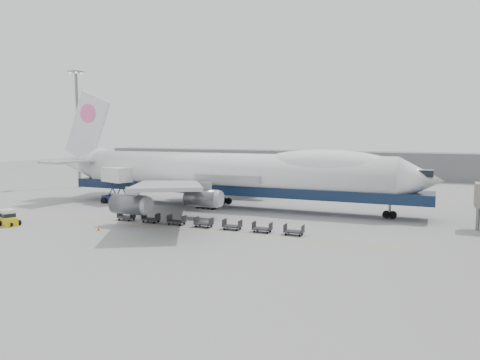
% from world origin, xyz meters
% --- Properties ---
extents(ground, '(260.00, 260.00, 0.00)m').
position_xyz_m(ground, '(0.00, 0.00, 0.00)').
color(ground, gray).
rests_on(ground, ground).
extents(apron_line, '(60.00, 0.15, 0.01)m').
position_xyz_m(apron_line, '(0.00, -6.00, 0.01)').
color(apron_line, gold).
rests_on(apron_line, ground).
extents(hangar, '(110.00, 8.00, 7.00)m').
position_xyz_m(hangar, '(-10.00, 70.00, 3.50)').
color(hangar, slate).
rests_on(hangar, ground).
extents(floodlight_mast, '(2.40, 2.40, 25.43)m').
position_xyz_m(floodlight_mast, '(-42.00, 24.00, 14.27)').
color(floodlight_mast, slate).
rests_on(floodlight_mast, ground).
extents(airliner, '(67.00, 55.30, 19.98)m').
position_xyz_m(airliner, '(0.64, 12.00, 5.62)').
color(airliner, white).
rests_on(airliner, ground).
extents(catering_truck, '(6.25, 5.10, 6.25)m').
position_xyz_m(catering_truck, '(-19.89, 8.52, 3.47)').
color(catering_truck, '#1B1E52').
rests_on(catering_truck, ground).
extents(baggage_tug, '(3.28, 2.62, 2.12)m').
position_xyz_m(baggage_tug, '(-21.09, -12.93, 0.94)').
color(baggage_tug, gold).
rests_on(baggage_tug, ground).
extents(traffic_cone, '(0.35, 0.35, 0.52)m').
position_xyz_m(traffic_cone, '(-7.97, -10.86, 0.25)').
color(traffic_cone, '#D7480B').
rests_on(traffic_cone, ground).
extents(dolly_0, '(2.30, 1.35, 1.30)m').
position_xyz_m(dolly_0, '(-8.91, -3.84, 0.53)').
color(dolly_0, '#2D2D30').
rests_on(dolly_0, ground).
extents(dolly_1, '(2.30, 1.35, 1.30)m').
position_xyz_m(dolly_1, '(-4.85, -3.84, 0.53)').
color(dolly_1, '#2D2D30').
rests_on(dolly_1, ground).
extents(dolly_2, '(2.30, 1.35, 1.30)m').
position_xyz_m(dolly_2, '(-0.80, -3.84, 0.53)').
color(dolly_2, '#2D2D30').
rests_on(dolly_2, ground).
extents(dolly_3, '(2.30, 1.35, 1.30)m').
position_xyz_m(dolly_3, '(3.26, -3.84, 0.53)').
color(dolly_3, '#2D2D30').
rests_on(dolly_3, ground).
extents(dolly_4, '(2.30, 1.35, 1.30)m').
position_xyz_m(dolly_4, '(7.32, -3.84, 0.53)').
color(dolly_4, '#2D2D30').
rests_on(dolly_4, ground).
extents(dolly_5, '(2.30, 1.35, 1.30)m').
position_xyz_m(dolly_5, '(11.38, -3.84, 0.53)').
color(dolly_5, '#2D2D30').
rests_on(dolly_5, ground).
extents(dolly_6, '(2.30, 1.35, 1.30)m').
position_xyz_m(dolly_6, '(15.44, -3.84, 0.53)').
color(dolly_6, '#2D2D30').
rests_on(dolly_6, ground).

